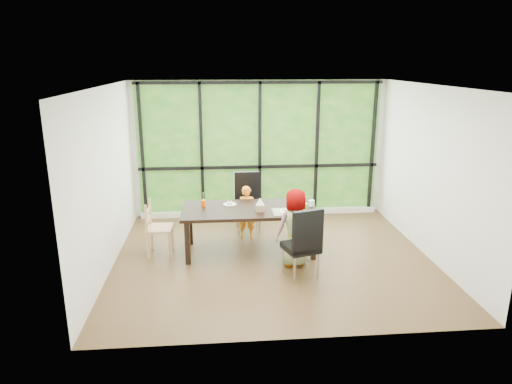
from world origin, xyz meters
The scene contains 23 objects.
ground centered at (0.00, 0.00, 0.00)m, with size 5.00×5.00×0.00m, color black.
back_wall centered at (0.00, 2.25, 1.35)m, with size 5.00×5.00×0.00m, color silver.
foliage_backdrop centered at (0.00, 2.23, 1.35)m, with size 4.80×0.02×2.65m, color #1B5316.
window_mullions centered at (0.00, 2.19, 1.35)m, with size 4.80×0.06×2.65m, color black, non-canonical shape.
window_sill centered at (0.00, 2.15, 0.05)m, with size 4.80×0.12×0.10m, color silver.
dining_table centered at (-0.35, 0.30, 0.38)m, with size 2.18×1.02×0.75m, color black.
chair_window_leather centered at (-0.31, 1.26, 0.54)m, with size 0.46×0.46×1.08m, color black.
chair_interior_leather centered at (0.32, -0.69, 0.54)m, with size 0.46×0.46×1.08m, color black.
chair_end_beech centered at (-1.80, 0.31, 0.45)m, with size 0.42×0.40×0.90m, color tan.
child_toddler centered at (-0.35, 0.91, 0.47)m, with size 0.35×0.23×0.95m, color orange.
child_older centered at (0.29, -0.27, 0.60)m, with size 0.59×0.38×1.21m, color slate.
placemat centered at (0.26, 0.06, 0.75)m, with size 0.51×0.37×0.01m, color tan.
plate_far centered at (-0.66, 0.52, 0.76)m, with size 0.22×0.22×0.01m, color white.
plate_near centered at (0.24, 0.06, 0.76)m, with size 0.27×0.27×0.02m, color white.
orange_cup centered at (-1.09, 0.47, 0.80)m, with size 0.07×0.07×0.11m, color #FF5600.
green_cup centered at (0.51, 0.04, 0.82)m, with size 0.09×0.09×0.14m, color green.
white_mug centered at (0.68, 0.33, 0.80)m, with size 0.10×0.10×0.10m, color white.
tissue_box centered at (-0.19, 0.13, 0.81)m, with size 0.13×0.13×0.11m, color tan.
crepe_rolls_far centered at (-0.66, 0.52, 0.78)m, with size 0.10×0.12×0.04m, color tan, non-canonical shape.
crepe_rolls_near centered at (0.24, 0.06, 0.79)m, with size 0.15×0.12×0.04m, color tan, non-canonical shape.
straw_white centered at (-1.09, 0.47, 0.90)m, with size 0.01×0.01×0.20m, color white.
straw_pink centered at (0.51, 0.04, 0.93)m, with size 0.01×0.01×0.20m, color pink.
tissue centered at (-0.19, 0.13, 0.92)m, with size 0.12×0.12×0.11m, color white.
Camera 1 is at (-0.86, -6.76, 3.06)m, focal length 32.23 mm.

